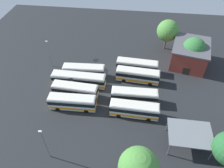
% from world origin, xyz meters
% --- Properties ---
extents(ground_plane, '(91.26, 91.26, 0.00)m').
position_xyz_m(ground_plane, '(0.00, 0.00, 0.00)').
color(ground_plane, black).
extents(bus_row0_slot0, '(10.64, 2.90, 3.49)m').
position_xyz_m(bus_row0_slot0, '(-7.01, -7.33, 1.85)').
color(bus_row0_slot0, silver).
rests_on(bus_row0_slot0, ground_plane).
extents(bus_row0_slot1, '(10.90, 3.22, 3.49)m').
position_xyz_m(bus_row0_slot1, '(-7.29, -3.59, 1.85)').
color(bus_row0_slot1, silver).
rests_on(bus_row0_slot1, ground_plane).
extents(bus_row0_slot2, '(13.40, 2.79, 3.49)m').
position_xyz_m(bus_row0_slot2, '(-7.42, 0.25, 1.85)').
color(bus_row0_slot2, silver).
rests_on(bus_row0_slot2, ground_plane).
extents(bus_row0_slot3, '(10.91, 3.15, 3.49)m').
position_xyz_m(bus_row0_slot3, '(-6.79, 3.66, 1.85)').
color(bus_row0_slot3, silver).
rests_on(bus_row0_slot3, ground_plane).
extents(bus_row1_slot0, '(10.65, 2.94, 3.49)m').
position_xyz_m(bus_row1_slot0, '(6.86, -7.76, 1.85)').
color(bus_row1_slot0, silver).
rests_on(bus_row1_slot0, ground_plane).
extents(bus_row1_slot1, '(10.65, 2.78, 3.49)m').
position_xyz_m(bus_row1_slot1, '(6.71, -3.69, 1.85)').
color(bus_row1_slot1, silver).
rests_on(bus_row1_slot1, ground_plane).
extents(bus_row1_slot3, '(11.07, 3.38, 3.49)m').
position_xyz_m(bus_row1_slot3, '(7.22, 3.64, 1.85)').
color(bus_row1_slot3, silver).
rests_on(bus_row1_slot3, ground_plane).
extents(bus_row1_slot4, '(11.07, 3.29, 3.49)m').
position_xyz_m(bus_row1_slot4, '(6.92, 7.43, 1.85)').
color(bus_row1_slot4, silver).
rests_on(bus_row1_slot4, ground_plane).
extents(depot_building, '(11.69, 13.12, 6.22)m').
position_xyz_m(depot_building, '(21.10, 12.88, 3.13)').
color(depot_building, maroon).
rests_on(depot_building, ground_plane).
extents(maintenance_shelter, '(8.21, 6.29, 3.79)m').
position_xyz_m(maintenance_shelter, '(17.43, -13.79, 3.59)').
color(maintenance_shelter, slate).
rests_on(maintenance_shelter, ground_plane).
extents(lamp_post_mid_lot, '(0.56, 0.28, 8.36)m').
position_xyz_m(lamp_post_mid_lot, '(-8.32, -19.60, 4.60)').
color(lamp_post_mid_lot, slate).
rests_on(lamp_post_mid_lot, ground_plane).
extents(lamp_post_near_entrance, '(0.56, 0.28, 8.17)m').
position_xyz_m(lamp_post_near_entrance, '(-16.78, 6.85, 4.50)').
color(lamp_post_near_entrance, slate).
rests_on(lamp_post_near_entrance, ground_plane).
extents(tree_north_edge, '(6.18, 6.18, 8.36)m').
position_xyz_m(tree_north_edge, '(21.64, 12.43, 5.26)').
color(tree_north_edge, brown).
rests_on(tree_north_edge, ground_plane).
extents(tree_east_edge, '(6.42, 6.42, 8.98)m').
position_xyz_m(tree_east_edge, '(7.90, -22.43, 5.76)').
color(tree_east_edge, brown).
rests_on(tree_east_edge, ground_plane).
extents(tree_northwest, '(6.32, 6.32, 9.34)m').
position_xyz_m(tree_northwest, '(15.07, 19.64, 6.17)').
color(tree_northwest, brown).
rests_on(tree_northwest, ground_plane).
extents(puddle_front_lane, '(2.82, 2.82, 0.01)m').
position_xyz_m(puddle_front_lane, '(-2.18, 6.36, 0.00)').
color(puddle_front_lane, black).
rests_on(puddle_front_lane, ground_plane).
extents(puddle_centre_drain, '(1.69, 1.69, 0.01)m').
position_xyz_m(puddle_centre_drain, '(-5.07, 10.98, 0.00)').
color(puddle_centre_drain, black).
rests_on(puddle_centre_drain, ground_plane).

